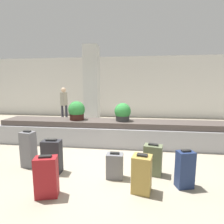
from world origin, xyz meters
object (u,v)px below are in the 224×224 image
object	(u,v)px
potted_plant_0	(77,111)
potted_plant_1	(123,112)
suitcase_0	(142,174)
traveler_0	(64,102)
suitcase_3	(52,157)
pillar	(92,88)
suitcase_4	(115,166)
suitcase_5	(28,149)
suitcase_1	(185,169)
suitcase_6	(153,160)
suitcase_2	(46,177)

from	to	relation	value
potted_plant_0	potted_plant_1	bearing A→B (deg)	-0.25
suitcase_0	traveler_0	bearing A→B (deg)	135.36
suitcase_3	potted_plant_1	bearing A→B (deg)	52.44
pillar	suitcase_4	xyz separation A→B (m)	(1.32, -3.73, -1.37)
suitcase_5	potted_plant_0	world-z (taller)	potted_plant_0
potted_plant_0	potted_plant_1	distance (m)	1.36
suitcase_0	suitcase_4	bearing A→B (deg)	153.97
suitcase_1	traveler_0	size ratio (longest dim) A/B	0.41
suitcase_3	potted_plant_1	size ratio (longest dim) A/B	1.31
suitcase_4	traveler_0	distance (m)	5.65
suitcase_3	suitcase_6	size ratio (longest dim) A/B	1.12
suitcase_4	potted_plant_0	world-z (taller)	potted_plant_0
suitcase_1	suitcase_3	world-z (taller)	suitcase_3
suitcase_3	suitcase_6	world-z (taller)	suitcase_3
suitcase_3	potted_plant_0	distance (m)	1.97
suitcase_6	traveler_0	distance (m)	5.86
suitcase_1	potted_plant_0	world-z (taller)	potted_plant_0
suitcase_0	suitcase_3	world-z (taller)	suitcase_3
suitcase_1	suitcase_6	xyz separation A→B (m)	(-0.48, 0.38, -0.02)
suitcase_4	potted_plant_0	xyz separation A→B (m)	(-1.35, 1.91, 0.72)
suitcase_0	suitcase_3	size ratio (longest dim) A/B	0.93
suitcase_1	traveler_0	distance (m)	6.45
suitcase_0	suitcase_4	distance (m)	0.60
suitcase_3	suitcase_4	xyz separation A→B (m)	(1.23, -0.05, -0.09)
suitcase_1	suitcase_5	bearing A→B (deg)	157.24
suitcase_2	potted_plant_1	bearing A→B (deg)	54.84
pillar	suitcase_4	world-z (taller)	pillar
suitcase_0	suitcase_6	size ratio (longest dim) A/B	1.04
suitcase_0	suitcase_1	size ratio (longest dim) A/B	0.97
potted_plant_1	suitcase_3	bearing A→B (deg)	-123.71
suitcase_3	suitcase_6	distance (m)	1.95
suitcase_1	suitcase_2	size ratio (longest dim) A/B	0.99
potted_plant_0	suitcase_5	bearing A→B (deg)	-106.12
suitcase_5	traveler_0	bearing A→B (deg)	111.78
pillar	potted_plant_0	xyz separation A→B (m)	(-0.02, -1.82, -0.65)
suitcase_2	potted_plant_0	xyz separation A→B (m)	(-0.38, 2.58, 0.63)
suitcase_6	potted_plant_0	size ratio (longest dim) A/B	1.10
suitcase_0	suitcase_6	world-z (taller)	suitcase_0
suitcase_6	traveler_0	world-z (taller)	traveler_0
traveler_0	suitcase_0	bearing A→B (deg)	-134.98
suitcase_2	potted_plant_1	world-z (taller)	potted_plant_1
suitcase_0	suitcase_6	xyz separation A→B (m)	(0.23, 0.60, -0.01)
suitcase_0	potted_plant_1	size ratio (longest dim) A/B	1.23
suitcase_2	traveler_0	size ratio (longest dim) A/B	0.41
suitcase_5	traveler_0	size ratio (longest dim) A/B	0.48
suitcase_3	potted_plant_1	world-z (taller)	potted_plant_1
suitcase_2	potted_plant_0	size ratio (longest dim) A/B	1.20
suitcase_5	potted_plant_0	size ratio (longest dim) A/B	1.41
suitcase_4	traveler_0	world-z (taller)	traveler_0
suitcase_5	suitcase_6	distance (m)	2.54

